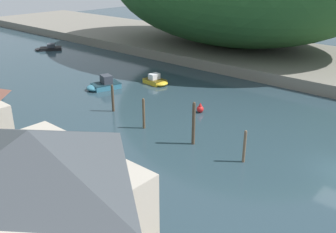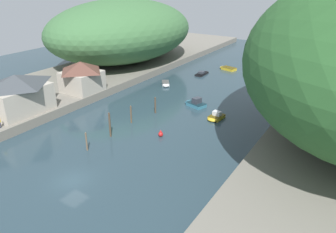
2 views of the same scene
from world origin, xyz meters
name	(u,v)px [view 2 (image 2 of 2)]	position (x,y,z in m)	size (l,w,h in m)	color
water_surface	(196,101)	(0.00, 30.00, 0.00)	(130.00, 130.00, 0.00)	#283D47
left_bank	(91,76)	(-26.52, 30.00, 0.73)	(22.00, 120.00, 1.47)	slate
hillside_left	(122,30)	(-27.62, 42.99, 8.93)	(29.67, 41.54, 14.91)	#3D6B3D
waterfront_building	(18,93)	(-19.45, 7.51, 4.63)	(7.11, 9.52, 6.11)	#B2A899
boathouse_shed	(82,76)	(-18.72, 20.17, 4.37)	(6.76, 6.57, 5.60)	#B2A899
boat_far_right_bank	(216,117)	(6.51, 24.47, 0.39)	(2.13, 3.42, 1.25)	gold
boat_small_dinghy	(203,73)	(-7.02, 46.72, 0.27)	(1.81, 4.91, 0.86)	black
boat_white_cruiser	(166,84)	(-9.78, 34.98, 0.35)	(3.25, 3.72, 0.71)	white
boat_mid_channel	(227,68)	(-3.82, 53.79, 0.33)	(4.60, 2.98, 0.67)	gold
boat_cabin_cruiser	(195,103)	(0.85, 27.97, 0.49)	(4.44, 3.19, 1.62)	teal
boat_moored_right	(276,78)	(8.54, 52.11, 0.33)	(4.88, 4.34, 1.09)	black
mooring_post_nearest	(86,141)	(-3.62, 5.98, 1.33)	(0.22, 0.22, 2.64)	brown
mooring_post_second	(110,125)	(-3.73, 10.74, 1.89)	(0.27, 0.27, 3.75)	#4C3D2D
mooring_post_middle	(131,114)	(-4.14, 16.10, 1.46)	(0.24, 0.24, 2.91)	brown
mooring_post_fourth	(155,105)	(-3.19, 21.44, 1.43)	(0.27, 0.27, 2.85)	#4C3D2D
channel_buoy_near	(161,134)	(2.40, 14.59, 0.41)	(0.71, 0.71, 1.06)	red
person_by_boathouse	(14,117)	(-16.33, 4.25, 2.45)	(0.30, 0.42, 1.69)	#282D3D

